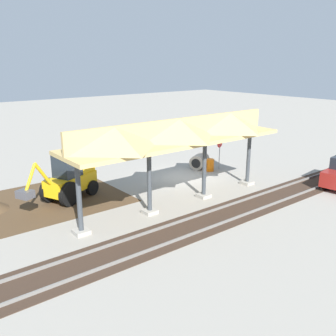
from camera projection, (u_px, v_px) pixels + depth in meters
ground_plane at (184, 177)px, 26.16m from camera, size 120.00×120.00×0.00m
dirt_work_zone at (31, 204)px, 21.22m from camera, size 10.39×7.00×0.01m
platform_canopy at (179, 132)px, 19.97m from camera, size 13.06×3.20×4.90m
rail_tracks at (258, 203)px, 21.31m from camera, size 60.00×2.58×0.15m
stop_sign at (220, 146)px, 27.56m from camera, size 0.74×0.24×2.43m
backhoe at (69, 179)px, 21.63m from camera, size 5.21×3.17×2.82m
concrete_pipe at (199, 161)px, 28.28m from camera, size 1.91×1.70×1.08m
traffic_barrel at (210, 165)px, 27.50m from camera, size 0.56×0.56×0.90m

